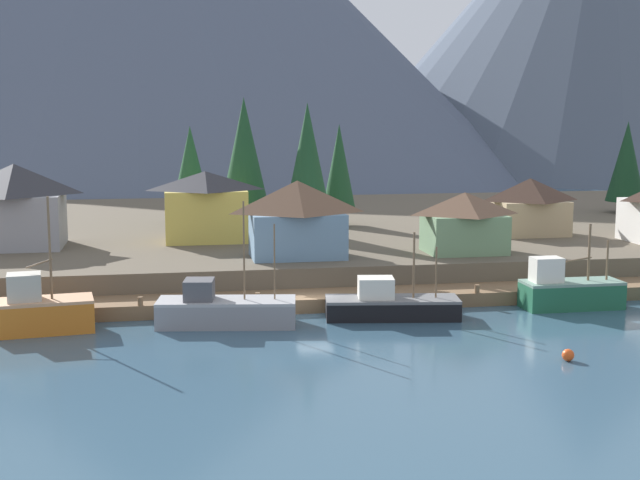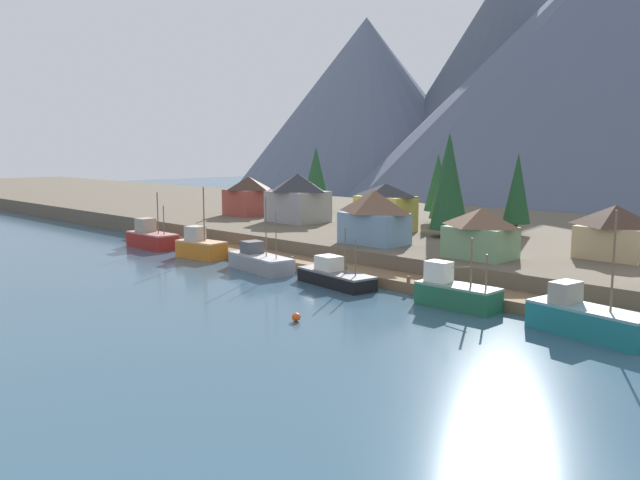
% 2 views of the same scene
% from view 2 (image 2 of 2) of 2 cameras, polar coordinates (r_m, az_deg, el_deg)
% --- Properties ---
extents(ground_plane, '(400.00, 400.00, 1.00)m').
position_cam_2_polar(ground_plane, '(85.64, 9.28, -1.56)').
color(ground_plane, '#335166').
extents(dock, '(80.00, 4.00, 1.60)m').
position_cam_2_polar(dock, '(71.83, 0.84, -2.47)').
color(dock, brown).
rests_on(dock, ground_plane).
extents(shoreline_bank, '(400.00, 56.00, 2.50)m').
position_cam_2_polar(shoreline_bank, '(95.28, 13.54, 0.34)').
color(shoreline_bank, brown).
rests_on(shoreline_bank, ground_plane).
extents(mountain_west_peak, '(89.30, 89.30, 56.56)m').
position_cam_2_polar(mountain_west_peak, '(231.50, 3.95, 11.58)').
color(mountain_west_peak, slate).
rests_on(mountain_west_peak, ground_plane).
extents(mountain_central_peak, '(96.63, 96.63, 79.09)m').
position_cam_2_polar(mountain_central_peak, '(232.44, 16.58, 14.05)').
color(mountain_central_peak, '#475160').
rests_on(mountain_central_peak, ground_plane).
extents(fishing_boat_red, '(8.25, 3.24, 7.59)m').
position_cam_2_polar(fishing_boat_red, '(92.96, -14.22, 0.16)').
color(fishing_boat_red, maroon).
rests_on(fishing_boat_red, ground_plane).
extents(fishing_boat_orange, '(6.62, 3.69, 8.74)m').
position_cam_2_polar(fishing_boat_orange, '(82.95, -10.18, -0.59)').
color(fishing_boat_orange, '#CC6B1E').
rests_on(fishing_boat_orange, ground_plane).
extents(fishing_boat_grey, '(9.46, 4.42, 8.29)m').
position_cam_2_polar(fishing_boat_grey, '(73.55, -5.17, -1.83)').
color(fishing_boat_grey, gray).
rests_on(fishing_boat_grey, ground_plane).
extents(fishing_boat_black, '(9.43, 4.21, 5.96)m').
position_cam_2_polar(fishing_boat_black, '(65.46, 1.28, -3.11)').
color(fishing_boat_black, black).
rests_on(fishing_boat_black, ground_plane).
extents(fishing_boat_green, '(7.13, 2.75, 6.10)m').
position_cam_2_polar(fishing_boat_green, '(57.71, 11.49, -4.46)').
color(fishing_boat_green, '#1E5B3D').
rests_on(fishing_boat_green, ground_plane).
extents(fishing_boat_teal, '(9.07, 4.25, 9.24)m').
position_cam_2_polar(fishing_boat_teal, '(51.71, 21.84, -6.32)').
color(fishing_boat_teal, '#196B70').
rests_on(fishing_boat_teal, ground_plane).
extents(house_green, '(6.62, 4.93, 5.00)m').
position_cam_2_polar(house_green, '(68.09, 13.56, 0.61)').
color(house_green, '#6B8E66').
rests_on(house_green, shoreline_bank).
extents(house_yellow, '(7.57, 5.05, 6.29)m').
position_cam_2_polar(house_yellow, '(88.24, 5.62, 2.84)').
color(house_yellow, gold).
rests_on(house_yellow, shoreline_bank).
extents(house_grey, '(8.13, 6.98, 7.16)m').
position_cam_2_polar(house_grey, '(98.71, -1.91, 3.68)').
color(house_grey, gray).
rests_on(house_grey, shoreline_bank).
extents(house_tan, '(6.84, 4.99, 5.35)m').
position_cam_2_polar(house_tan, '(71.89, 23.88, 0.67)').
color(house_tan, tan).
rests_on(house_tan, shoreline_bank).
extents(house_red, '(6.52, 6.62, 6.29)m').
position_cam_2_polar(house_red, '(109.37, -6.10, 3.82)').
color(house_red, '#9E4238').
rests_on(house_red, shoreline_bank).
extents(house_blue, '(7.73, 4.84, 6.15)m').
position_cam_2_polar(house_blue, '(76.20, 4.67, 2.01)').
color(house_blue, '#6689A8').
rests_on(house_blue, shoreline_bank).
extents(conifer_near_left, '(4.84, 4.84, 11.03)m').
position_cam_2_polar(conifer_near_left, '(113.71, -0.34, 5.59)').
color(conifer_near_left, '#4C3823').
rests_on(conifer_near_left, shoreline_bank).
extents(conifer_near_right, '(3.47, 3.47, 10.32)m').
position_cam_2_polar(conifer_near_right, '(87.72, 16.53, 4.26)').
color(conifer_near_right, '#4C3823').
rests_on(conifer_near_right, shoreline_bank).
extents(conifer_mid_right, '(4.69, 4.69, 12.37)m').
position_cam_2_polar(conifer_mid_right, '(83.06, 11.02, 4.82)').
color(conifer_mid_right, '#4C3823').
rests_on(conifer_mid_right, shoreline_bank).
extents(conifer_back_left, '(3.92, 3.92, 10.10)m').
position_cam_2_polar(conifer_back_left, '(98.83, 10.04, 4.88)').
color(conifer_back_left, '#4C3823').
rests_on(conifer_back_left, shoreline_bank).
extents(conifer_far_left, '(5.09, 5.09, 12.94)m').
position_cam_2_polar(conifer_far_left, '(91.91, 10.94, 5.41)').
color(conifer_far_left, '#4C3823').
rests_on(conifer_far_left, shoreline_bank).
extents(channel_buoy, '(0.70, 0.70, 0.70)m').
position_cam_2_polar(channel_buoy, '(52.29, -2.05, -6.61)').
color(channel_buoy, '#E04C19').
rests_on(channel_buoy, ground_plane).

